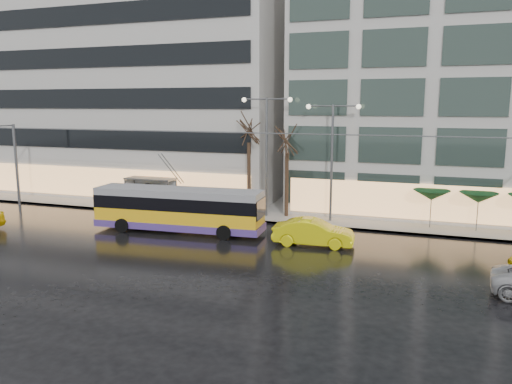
% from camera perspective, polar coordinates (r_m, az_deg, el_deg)
% --- Properties ---
extents(ground, '(140.00, 140.00, 0.00)m').
position_cam_1_polar(ground, '(29.90, -8.99, -6.97)').
color(ground, black).
rests_on(ground, ground).
extents(sidewalk, '(80.00, 10.00, 0.15)m').
position_cam_1_polar(sidewalk, '(41.75, 2.54, -1.89)').
color(sidewalk, gray).
rests_on(sidewalk, ground).
extents(kerb, '(80.00, 0.10, 0.15)m').
position_cam_1_polar(kerb, '(37.14, 0.35, -3.38)').
color(kerb, slate).
rests_on(kerb, ground).
extents(building_left, '(34.00, 14.00, 22.00)m').
position_cam_1_polar(building_left, '(53.25, -15.05, 12.33)').
color(building_left, '#BCB9B3').
rests_on(building_left, sidewalk).
extents(building_right, '(32.00, 14.00, 25.00)m').
position_cam_1_polar(building_right, '(44.66, 26.83, 14.07)').
color(building_right, '#BCB9B3').
rests_on(building_right, sidewalk).
extents(trolleybus, '(11.86, 4.79, 5.44)m').
position_cam_1_polar(trolleybus, '(34.58, -8.83, -2.13)').
color(trolleybus, yellow).
rests_on(trolleybus, ground).
extents(catenary, '(42.24, 5.12, 7.00)m').
position_cam_1_polar(catenary, '(35.70, -1.74, 2.89)').
color(catenary, '#595B60').
rests_on(catenary, ground).
extents(bus_shelter, '(4.20, 1.60, 2.51)m').
position_cam_1_polar(bus_shelter, '(42.61, -12.25, 0.71)').
color(bus_shelter, '#595B60').
rests_on(bus_shelter, sidewalk).
extents(street_lamp_near, '(3.96, 0.36, 9.03)m').
position_cam_1_polar(street_lamp_near, '(37.89, 1.22, 5.94)').
color(street_lamp_near, '#595B60').
rests_on(street_lamp_near, sidewalk).
extents(street_lamp_far, '(3.96, 0.36, 8.53)m').
position_cam_1_polar(street_lamp_far, '(36.69, 8.70, 5.27)').
color(street_lamp_far, '#595B60').
rests_on(street_lamp_far, sidewalk).
extents(tree_a, '(3.20, 3.20, 8.40)m').
position_cam_1_polar(tree_a, '(38.51, -0.83, 7.64)').
color(tree_a, black).
rests_on(tree_a, sidewalk).
extents(tree_b, '(3.20, 3.20, 7.70)m').
position_cam_1_polar(tree_b, '(37.82, 3.58, 6.54)').
color(tree_b, black).
rests_on(tree_b, sidewalk).
extents(parasol_a, '(2.50, 2.50, 2.65)m').
position_cam_1_polar(parasol_a, '(36.69, 19.42, -0.34)').
color(parasol_a, '#595B60').
rests_on(parasol_a, sidewalk).
extents(parasol_b, '(2.50, 2.50, 2.65)m').
position_cam_1_polar(parasol_b, '(36.84, 24.09, -0.60)').
color(parasol_b, '#595B60').
rests_on(parasol_b, sidewalk).
extents(taxi_b, '(5.11, 2.11, 1.65)m').
position_cam_1_polar(taxi_b, '(31.24, 6.57, -4.61)').
color(taxi_b, yellow).
rests_on(taxi_b, ground).
extents(pedestrian_a, '(1.03, 1.04, 2.19)m').
position_cam_1_polar(pedestrian_a, '(42.70, -9.97, 0.28)').
color(pedestrian_a, black).
rests_on(pedestrian_a, sidewalk).
extents(pedestrian_b, '(1.07, 0.93, 1.89)m').
position_cam_1_polar(pedestrian_b, '(40.93, -9.78, -0.81)').
color(pedestrian_b, black).
rests_on(pedestrian_b, sidewalk).
extents(pedestrian_c, '(1.36, 1.19, 2.11)m').
position_cam_1_polar(pedestrian_c, '(42.36, -12.20, -0.29)').
color(pedestrian_c, black).
rests_on(pedestrian_c, sidewalk).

